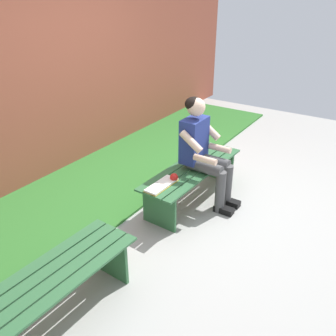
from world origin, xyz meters
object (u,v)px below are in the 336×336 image
Objects in this scene: bench_far at (45,292)px; apple at (174,177)px; bench_near at (192,176)px; person_seated at (203,148)px; book_open at (162,185)px.

apple is (-1.73, -0.01, 0.15)m from bench_far.
bench_near is 2.12m from bench_far.
bench_far is 1.25× the size of person_seated.
bench_near is 3.71× the size of book_open.
book_open is at bearing -16.90° from apple.
apple is at bearing -179.72° from bench_far.
apple is at bearing -13.98° from person_seated.
person_seated is (-0.05, 0.10, 0.35)m from bench_near.
bench_near is at bearing 175.94° from book_open.
book_open reaches higher than bench_far.
person_seated is 0.49m from apple.
apple reaches higher than book_open.
book_open is (0.55, -0.06, 0.11)m from bench_near.
bench_far is 1.74m from apple.
bench_far is 2.19m from person_seated.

